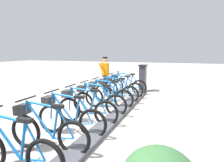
% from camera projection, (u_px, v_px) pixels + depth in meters
% --- Properties ---
extents(ground_plane, '(60.00, 60.00, 0.00)m').
position_uv_depth(ground_plane, '(109.00, 124.00, 5.23)').
color(ground_plane, '#AFA099').
extents(dock_rail_base, '(0.44, 8.66, 0.10)m').
position_uv_depth(dock_rail_base, '(109.00, 122.00, 5.22)').
color(dock_rail_base, '#47474C').
rests_on(dock_rail_base, ground).
extents(payment_kiosk, '(0.36, 0.52, 1.28)m').
position_uv_depth(payment_kiosk, '(143.00, 77.00, 9.46)').
color(payment_kiosk, '#38383D').
rests_on(payment_kiosk, ground).
extents(bike_docked_0, '(1.72, 0.54, 1.02)m').
position_uv_depth(bike_docked_0, '(126.00, 85.00, 8.84)').
color(bike_docked_0, black).
rests_on(bike_docked_0, ground).
extents(bike_docked_1, '(1.72, 0.54, 1.02)m').
position_uv_depth(bike_docked_1, '(121.00, 88.00, 8.11)').
color(bike_docked_1, black).
rests_on(bike_docked_1, ground).
extents(bike_docked_2, '(1.72, 0.54, 1.02)m').
position_uv_depth(bike_docked_2, '(114.00, 91.00, 7.38)').
color(bike_docked_2, black).
rests_on(bike_docked_2, ground).
extents(bike_docked_3, '(1.72, 0.54, 1.02)m').
position_uv_depth(bike_docked_3, '(107.00, 95.00, 6.65)').
color(bike_docked_3, black).
rests_on(bike_docked_3, ground).
extents(bike_docked_4, '(1.72, 0.54, 1.02)m').
position_uv_depth(bike_docked_4, '(97.00, 101.00, 5.92)').
color(bike_docked_4, black).
rests_on(bike_docked_4, ground).
extents(bike_docked_5, '(1.72, 0.54, 1.02)m').
position_uv_depth(bike_docked_5, '(84.00, 108.00, 5.19)').
color(bike_docked_5, black).
rests_on(bike_docked_5, ground).
extents(bike_docked_6, '(1.72, 0.54, 1.02)m').
position_uv_depth(bike_docked_6, '(68.00, 117.00, 4.46)').
color(bike_docked_6, black).
rests_on(bike_docked_6, ground).
extents(bike_docked_7, '(1.72, 0.54, 1.02)m').
position_uv_depth(bike_docked_7, '(45.00, 130.00, 3.73)').
color(bike_docked_7, black).
rests_on(bike_docked_7, ground).
extents(bike_docked_8, '(1.72, 0.54, 1.02)m').
position_uv_depth(bike_docked_8, '(11.00, 149.00, 3.00)').
color(bike_docked_8, black).
rests_on(bike_docked_8, ground).
extents(worker_near_rack, '(0.49, 0.67, 1.66)m').
position_uv_depth(worker_near_rack, '(105.00, 74.00, 8.92)').
color(worker_near_rack, white).
rests_on(worker_near_rack, ground).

